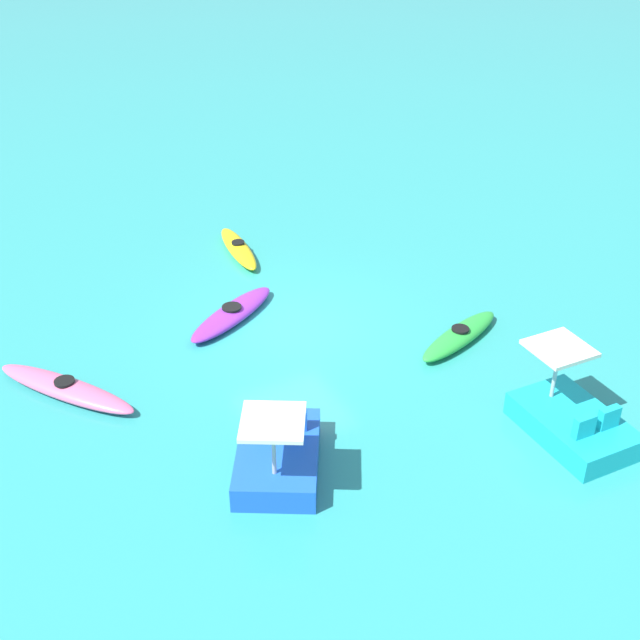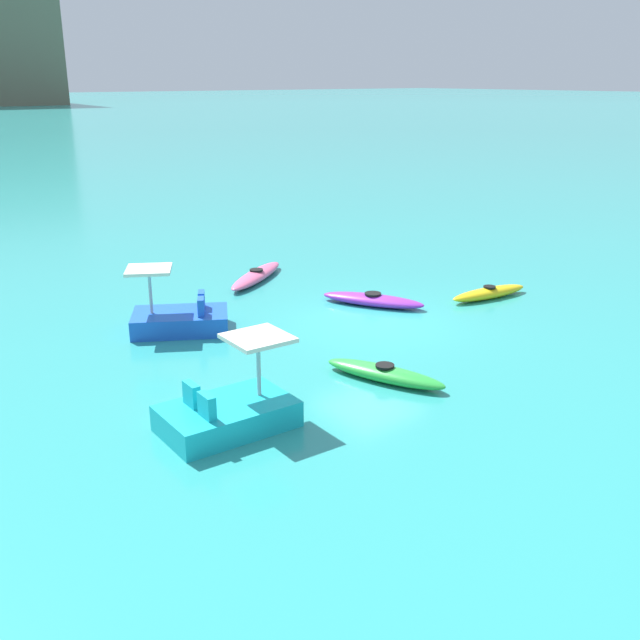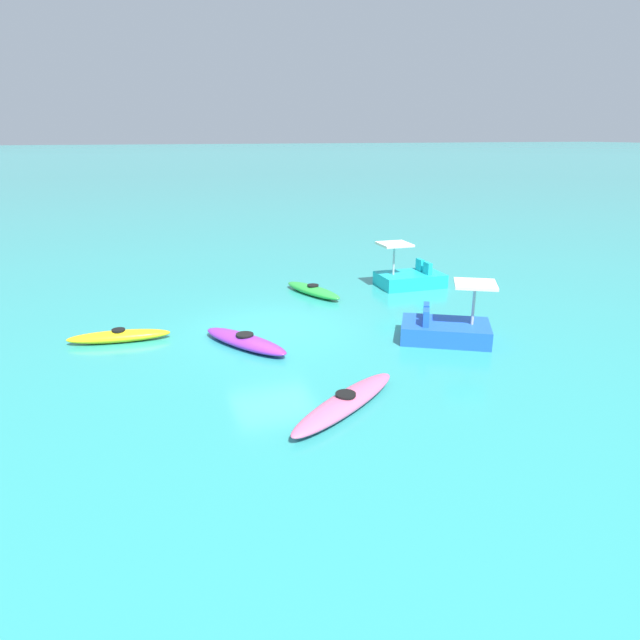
# 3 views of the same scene
# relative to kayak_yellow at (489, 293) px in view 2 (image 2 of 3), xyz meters

# --- Properties ---
(ground_plane) EXTENTS (600.00, 600.00, 0.00)m
(ground_plane) POSITION_rel_kayak_yellow_xyz_m (-4.24, 0.44, -0.16)
(ground_plane) COLOR teal
(kayak_yellow) EXTENTS (2.79, 0.85, 0.37)m
(kayak_yellow) POSITION_rel_kayak_yellow_xyz_m (0.00, 0.00, 0.00)
(kayak_yellow) COLOR yellow
(kayak_yellow) RESTS_ON ground_plane
(kayak_purple) EXTENTS (2.16, 2.98, 0.37)m
(kayak_purple) POSITION_rel_kayak_yellow_xyz_m (-3.20, 1.54, 0.00)
(kayak_purple) COLOR purple
(kayak_purple) RESTS_ON ground_plane
(kayak_green) EXTENTS (1.58, 2.86, 0.37)m
(kayak_green) POSITION_rel_kayak_yellow_xyz_m (-6.60, -2.72, 0.00)
(kayak_green) COLOR green
(kayak_green) RESTS_ON ground_plane
(kayak_pink) EXTENTS (3.32, 2.57, 0.37)m
(kayak_pink) POSITION_rel_kayak_yellow_xyz_m (-4.39, 5.83, -0.00)
(kayak_pink) COLOR pink
(kayak_pink) RESTS_ON ground_plane
(pedal_boat_cyan) EXTENTS (2.49, 1.57, 1.68)m
(pedal_boat_cyan) POSITION_rel_kayak_yellow_xyz_m (-10.41, -2.63, 0.17)
(pedal_boat_cyan) COLOR #19B7C6
(pedal_boat_cyan) RESTS_ON ground_plane
(pedal_boat_blue) EXTENTS (2.83, 2.50, 1.68)m
(pedal_boat_blue) POSITION_rel_kayak_yellow_xyz_m (-8.59, 2.90, 0.17)
(pedal_boat_blue) COLOR blue
(pedal_boat_blue) RESTS_ON ground_plane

